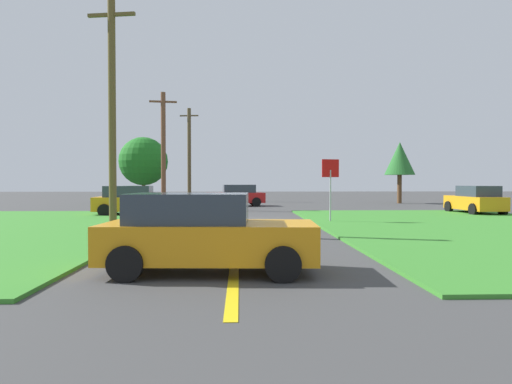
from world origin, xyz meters
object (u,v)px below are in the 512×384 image
at_px(car_approaching_junction, 236,195).
at_px(utility_pole_mid, 163,149).
at_px(stop_sign, 330,178).
at_px(oak_tree_left, 144,161).
at_px(parked_car_near_building, 134,201).
at_px(utility_pole_near, 112,111).
at_px(car_behind_on_main_road, 204,233).
at_px(car_on_crossroad, 475,200).
at_px(utility_pole_far, 189,154).
at_px(pine_tree_center, 400,159).

relative_size(car_approaching_junction, utility_pole_mid, 0.58).
bearing_deg(stop_sign, oak_tree_left, -66.02).
height_order(parked_car_near_building, utility_pole_near, utility_pole_near).
bearing_deg(car_approaching_junction, car_behind_on_main_road, 82.19).
xyz_separation_m(car_behind_on_main_road, parked_car_near_building, (-5.07, 15.30, 0.00)).
relative_size(car_on_crossroad, parked_car_near_building, 0.86).
bearing_deg(utility_pole_far, pine_tree_center, -16.47).
bearing_deg(utility_pole_near, car_approaching_junction, 75.25).
relative_size(car_on_crossroad, car_approaching_junction, 0.86).
relative_size(stop_sign, utility_pole_mid, 0.37).
distance_m(stop_sign, utility_pole_far, 24.53).
distance_m(car_on_crossroad, utility_pole_mid, 19.42).
bearing_deg(utility_pole_near, car_behind_on_main_road, -61.83).
bearing_deg(pine_tree_center, oak_tree_left, 179.02).
xyz_separation_m(parked_car_near_building, oak_tree_left, (-2.32, 12.95, 2.76)).
bearing_deg(parked_car_near_building, car_on_crossroad, -2.53).
distance_m(car_behind_on_main_road, utility_pole_far, 33.81).
bearing_deg(car_on_crossroad, pine_tree_center, -3.05).
xyz_separation_m(utility_pole_mid, oak_tree_left, (-3.03, 7.87, -0.43)).
bearing_deg(pine_tree_center, car_on_crossroad, -90.90).
xyz_separation_m(car_on_crossroad, pine_tree_center, (0.20, 12.40, 2.99)).
relative_size(car_behind_on_main_road, car_approaching_junction, 0.97).
height_order(car_on_crossroad, parked_car_near_building, same).
xyz_separation_m(oak_tree_left, pine_tree_center, (21.75, -0.37, 0.22)).
distance_m(parked_car_near_building, oak_tree_left, 13.44).
distance_m(utility_pole_near, utility_pole_mid, 12.98).
relative_size(car_on_crossroad, oak_tree_left, 0.69).
bearing_deg(car_behind_on_main_road, oak_tree_left, 107.44).
height_order(parked_car_near_building, utility_pole_far, utility_pole_far).
xyz_separation_m(car_behind_on_main_road, utility_pole_near, (-3.98, 7.43, 3.67)).
distance_m(stop_sign, car_approaching_junction, 14.37).
xyz_separation_m(car_on_crossroad, oak_tree_left, (-21.56, 12.77, 2.76)).
xyz_separation_m(car_on_crossroad, utility_pole_far, (-18.30, 17.87, 3.73)).
height_order(stop_sign, utility_pole_near, utility_pole_near).
relative_size(stop_sign, car_behind_on_main_road, 0.66).
bearing_deg(stop_sign, utility_pole_near, 9.40).
height_order(car_approaching_junction, utility_pole_far, utility_pole_far).
xyz_separation_m(stop_sign, parked_car_near_building, (-9.88, 4.65, -1.23)).
height_order(parked_car_near_building, car_approaching_junction, same).
distance_m(car_on_crossroad, car_approaching_junction, 16.28).
height_order(stop_sign, oak_tree_left, oak_tree_left).
relative_size(car_on_crossroad, utility_pole_far, 0.44).
xyz_separation_m(stop_sign, pine_tree_center, (9.54, 17.23, 1.75)).
distance_m(car_approaching_junction, pine_tree_center, 14.65).
height_order(car_approaching_junction, utility_pole_mid, utility_pole_mid).
distance_m(parked_car_near_building, utility_pole_mid, 6.05).
bearing_deg(utility_pole_mid, stop_sign, -46.70).
bearing_deg(pine_tree_center, utility_pole_far, 163.53).
bearing_deg(oak_tree_left, utility_pole_far, 57.46).
distance_m(stop_sign, oak_tree_left, 21.47).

